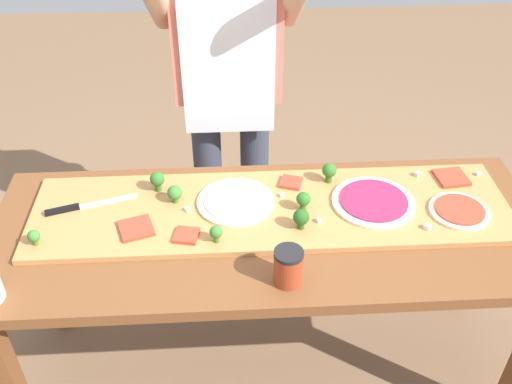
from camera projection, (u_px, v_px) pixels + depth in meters
ground_plane at (266, 366)px, 2.31m from camera, size 8.00×8.00×0.00m
prep_table at (268, 249)px, 1.92m from camera, size 1.80×0.69×0.75m
cutting_board at (272, 210)px, 1.91m from camera, size 1.58×0.41×0.02m
chefs_knife at (79, 207)px, 1.90m from camera, size 0.29×0.11×0.02m
pizza_whole_beet_magenta at (373, 202)px, 1.92m from camera, size 0.28×0.28×0.02m
pizza_whole_tomato_red at (459, 211)px, 1.88m from camera, size 0.20×0.20×0.02m
pizza_whole_white_garlic at (236, 201)px, 1.92m from camera, size 0.26×0.26×0.02m
pizza_slice_center at (291, 182)px, 2.00m from camera, size 0.09×0.09×0.01m
pizza_slice_near_right at (451, 178)px, 2.03m from camera, size 0.12×0.12×0.01m
pizza_slice_far_left at (136, 228)px, 1.81m from camera, size 0.13×0.13×0.01m
pizza_slice_near_left at (186, 235)px, 1.79m from camera, size 0.09×0.09×0.01m
broccoli_floret_back_mid at (157, 180)px, 1.95m from camera, size 0.05×0.05×0.07m
broccoli_floret_front_left at (301, 218)px, 1.80m from camera, size 0.05×0.05×0.07m
broccoli_floret_center_left at (216, 233)px, 1.75m from camera, size 0.04×0.04×0.06m
broccoli_floret_back_left at (34, 236)px, 1.74m from camera, size 0.04×0.04×0.05m
broccoli_floret_center_right at (329, 171)px, 1.99m from camera, size 0.05×0.05×0.07m
broccoli_floret_back_right at (303, 200)px, 1.87m from camera, size 0.05×0.05×0.07m
broccoli_floret_front_right at (175, 193)px, 1.91m from camera, size 0.05×0.05×0.06m
cheese_crumble_a at (319, 220)px, 1.84m from camera, size 0.02×0.02×0.01m
cheese_crumble_b at (282, 195)px, 1.95m from camera, size 0.01×0.01×0.01m
cheese_crumble_c at (418, 174)px, 2.04m from camera, size 0.02×0.02×0.02m
cheese_crumble_d at (187, 209)px, 1.89m from camera, size 0.02×0.02×0.01m
cheese_crumble_e at (478, 174)px, 2.04m from camera, size 0.01×0.01×0.01m
cheese_crumble_f at (427, 227)px, 1.81m from camera, size 0.02×0.02×0.02m
sauce_jar at (288, 267)px, 1.63m from camera, size 0.09×0.09×0.12m
cook_center at (228, 71)px, 2.19m from camera, size 0.54×0.39×1.67m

